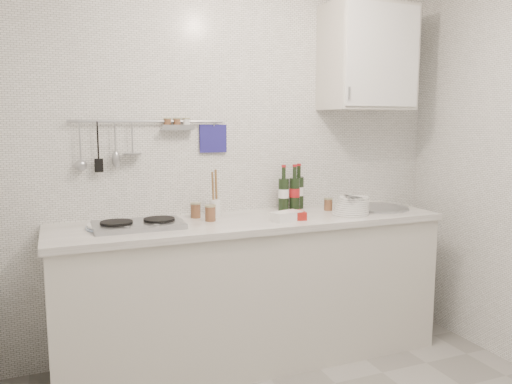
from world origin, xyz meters
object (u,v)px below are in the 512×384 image
plate_stack_hob (114,225)px  wine_bottles (292,187)px  wall_cabinet (368,58)px  plate_stack_sink (352,206)px  utensil_crock (215,206)px

plate_stack_hob → wine_bottles: (1.20, 0.15, 0.14)m
wall_cabinet → plate_stack_hob: 2.01m
plate_stack_sink → utensil_crock: size_ratio=0.86×
wall_cabinet → plate_stack_sink: bearing=-138.0°
wine_bottles → utensil_crock: bearing=-175.5°
wall_cabinet → plate_stack_sink: (-0.23, -0.21, -0.98)m
plate_stack_sink → utensil_crock: bearing=164.5°
wall_cabinet → plate_stack_sink: size_ratio=2.67×
utensil_crock → wall_cabinet: bearing=-1.5°
utensil_crock → wine_bottles: bearing=4.5°
wall_cabinet → plate_stack_hob: wall_cabinet is taller
plate_stack_sink → wine_bottles: 0.42m
plate_stack_hob → plate_stack_sink: size_ratio=1.17×
wall_cabinet → wine_bottles: (-0.53, 0.07, -0.87)m
wine_bottles → utensil_crock: (-0.57, -0.04, -0.08)m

